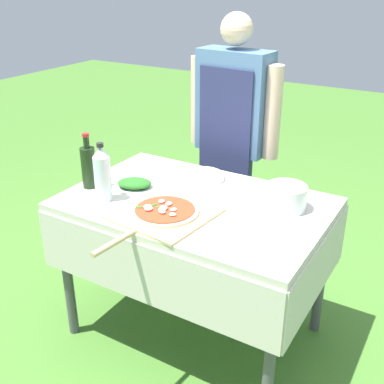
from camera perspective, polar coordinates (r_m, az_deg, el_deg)
name	(u,v)px	position (r m, az deg, el deg)	size (l,w,h in m)	color
ground_plane	(195,330)	(2.59, 0.32, -16.00)	(12.00, 12.00, 0.00)	#477A2D
prep_table	(195,220)	(2.22, 0.36, -3.32)	(1.19, 0.79, 0.74)	beige
person_cook	(233,127)	(2.74, 4.87, 7.63)	(0.56, 0.21, 1.50)	#333D56
pizza_on_peel	(163,213)	(2.05, -3.46, -2.52)	(0.42, 0.62, 0.05)	#D1B27F
oil_bottle	(89,166)	(2.33, -12.16, 3.01)	(0.07, 0.07, 0.27)	black
water_bottle	(102,173)	(2.18, -10.58, 2.17)	(0.08, 0.08, 0.27)	silver
herb_container	(134,184)	(2.31, -6.84, 0.95)	(0.23, 0.20, 0.05)	silver
mixing_tub	(286,197)	(2.13, 11.07, -0.60)	(0.18, 0.18, 0.11)	silver
plate_stack	(202,177)	(2.40, 1.17, 1.82)	(0.23, 0.23, 0.02)	white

